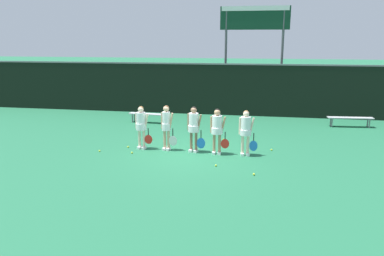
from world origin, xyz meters
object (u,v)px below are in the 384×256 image
player_4 (246,129)px  tennis_ball_2 (152,139)px  player_2 (194,125)px  tennis_ball_5 (132,153)px  tennis_ball_4 (224,139)px  tennis_ball_0 (271,150)px  player_0 (141,124)px  tennis_ball_3 (128,147)px  tennis_ball_1 (100,151)px  bench_courtside (148,115)px  scoreboard (254,29)px  player_1 (167,124)px  bench_far (350,119)px  player_3 (217,127)px  tennis_ball_6 (216,166)px  tennis_ball_7 (254,174)px

player_4 → tennis_ball_2: size_ratio=25.35×
player_2 → tennis_ball_5: player_2 is taller
tennis_ball_4 → tennis_ball_5: size_ratio=0.99×
tennis_ball_0 → tennis_ball_4: tennis_ball_0 is taller
player_0 → tennis_ball_3: (-0.57, 0.02, -0.95)m
tennis_ball_1 → bench_courtside: bearing=85.8°
scoreboard → tennis_ball_5: bearing=-112.9°
player_0 → tennis_ball_5: bearing=-95.9°
player_1 → player_2: (1.05, -0.06, 0.01)m
tennis_ball_0 → bench_far: bearing=51.0°
player_0 → tennis_ball_1: bearing=-146.9°
player_4 → tennis_ball_4: player_4 is taller
tennis_ball_4 → player_4: bearing=-63.2°
tennis_ball_2 → player_3: bearing=-26.9°
bench_courtside → bench_far: bearing=9.9°
scoreboard → player_1: scoreboard is taller
tennis_ball_4 → player_3: bearing=-91.8°
bench_far → player_1: bearing=-150.3°
tennis_ball_4 → bench_far: bearing=31.5°
bench_courtside → tennis_ball_1: 5.15m
player_2 → tennis_ball_3: size_ratio=24.66×
bench_far → player_3: bearing=-141.5°
player_1 → player_4: bearing=6.9°
tennis_ball_0 → tennis_ball_6: (-1.86, -2.16, -0.00)m
player_4 → tennis_ball_3: 4.60m
tennis_ball_0 → tennis_ball_6: tennis_ball_0 is taller
tennis_ball_1 → tennis_ball_7: 5.92m
tennis_ball_3 → tennis_ball_4: bearing=26.3°
bench_far → tennis_ball_1: size_ratio=32.26×
player_2 → tennis_ball_0: size_ratio=24.42×
tennis_ball_0 → tennis_ball_6: 2.85m
player_0 → tennis_ball_1: (-1.45, -0.68, -0.95)m
tennis_ball_6 → tennis_ball_2: bearing=136.5°
tennis_ball_5 → player_4: bearing=7.6°
tennis_ball_1 → tennis_ball_7: tennis_ball_7 is taller
tennis_ball_3 → player_3: bearing=-2.9°
bench_courtside → tennis_ball_5: size_ratio=29.73×
player_4 → tennis_ball_1: size_ratio=25.06×
player_2 → tennis_ball_0: 3.10m
player_0 → tennis_ball_5: 1.19m
player_1 → tennis_ball_5: player_1 is taller
tennis_ball_2 → tennis_ball_3: 1.42m
tennis_ball_3 → player_2: bearing=-1.6°
bench_courtside → tennis_ball_4: 4.86m
bench_courtside → player_0: size_ratio=1.22×
tennis_ball_5 → tennis_ball_6: 3.32m
bench_far → tennis_ball_0: bearing=-133.7°
player_1 → player_3: (1.92, -0.16, -0.01)m
player_1 → player_2: size_ratio=1.00×
player_1 → player_3: bearing=4.9°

